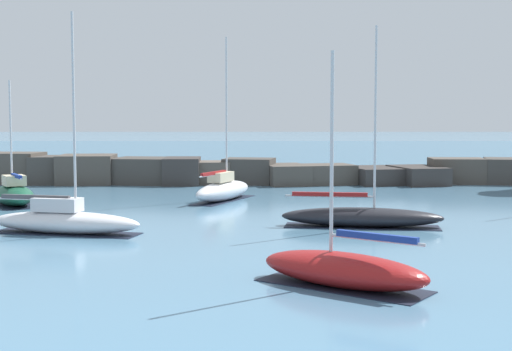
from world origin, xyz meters
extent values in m
cube|color=teal|center=(0.00, 110.27, 0.00)|extent=(400.00, 116.00, 0.01)
cube|color=#4C443D|center=(-23.36, 50.63, 1.30)|extent=(4.57, 4.11, 2.60)
cube|color=#423D38|center=(-20.30, 50.44, 1.16)|extent=(3.22, 4.32, 2.32)
cube|color=#4C443D|center=(-17.21, 50.57, 1.20)|extent=(4.87, 5.18, 2.41)
cube|color=#423D38|center=(-12.21, 50.44, 1.09)|extent=(5.81, 5.27, 2.17)
cube|color=#383330|center=(-9.13, 49.90, 1.11)|extent=(3.11, 4.62, 2.21)
cube|color=brown|center=(-6.74, 50.35, 0.94)|extent=(3.35, 3.76, 1.88)
cube|color=#423D38|center=(-3.53, 50.19, 1.07)|extent=(4.58, 4.00, 2.13)
cube|color=#4C443D|center=(-0.50, 49.83, 0.82)|extent=(4.28, 5.65, 1.64)
cube|color=#4C443D|center=(2.92, 49.97, 0.82)|extent=(5.05, 4.57, 1.64)
cube|color=#383330|center=(7.08, 50.42, 0.69)|extent=(4.95, 6.25, 1.38)
cube|color=#383330|center=(10.55, 49.94, 0.74)|extent=(4.58, 6.08, 1.48)
cube|color=#4C443D|center=(14.08, 50.82, 1.06)|extent=(4.75, 3.86, 2.11)
ellipsoid|color=black|center=(2.36, 26.18, 0.49)|extent=(8.29, 3.00, 0.97)
cube|color=black|center=(2.36, 26.18, 0.01)|extent=(7.88, 2.91, 0.03)
cylinder|color=silver|center=(2.97, 26.10, 5.49)|extent=(0.12, 0.12, 9.02)
cylinder|color=#BCBCC1|center=(0.76, 26.41, 1.52)|extent=(4.43, 0.71, 0.10)
cube|color=maroon|center=(0.76, 26.41, 1.62)|extent=(3.78, 0.72, 0.20)
ellipsoid|color=white|center=(-12.01, 24.11, 0.52)|extent=(7.79, 3.51, 1.05)
cube|color=black|center=(-12.01, 24.11, 0.01)|extent=(7.41, 3.39, 0.03)
cube|color=silver|center=(-12.38, 24.20, 1.37)|extent=(2.44, 1.50, 0.64)
cylinder|color=silver|center=(-11.46, 23.98, 5.70)|extent=(0.12, 0.12, 9.31)
cylinder|color=#BCBCC1|center=(-13.49, 24.46, 1.60)|extent=(4.08, 1.05, 0.10)
cube|color=#4C4C51|center=(-13.49, 24.46, 1.70)|extent=(3.49, 1.01, 0.20)
ellipsoid|color=white|center=(-5.14, 37.89, 0.64)|extent=(4.39, 7.35, 1.28)
cube|color=black|center=(-5.14, 37.89, 0.01)|extent=(4.22, 7.00, 0.03)
cube|color=beige|center=(-5.28, 37.56, 1.60)|extent=(1.72, 2.37, 0.64)
cylinder|color=silver|center=(-4.93, 38.39, 6.06)|extent=(0.12, 0.12, 9.56)
cylinder|color=#BCBCC1|center=(-5.70, 36.56, 1.83)|extent=(1.62, 3.71, 0.10)
cube|color=maroon|center=(-5.70, 36.56, 1.93)|extent=(1.48, 3.20, 0.20)
ellipsoid|color=maroon|center=(-0.15, 13.37, 0.55)|extent=(6.02, 5.19, 1.09)
cube|color=black|center=(-0.15, 13.37, 0.01)|extent=(5.76, 4.98, 0.03)
cylinder|color=silver|center=(-0.51, 13.63, 4.34)|extent=(0.12, 0.12, 6.50)
cylinder|color=#BCBCC1|center=(0.80, 12.67, 1.64)|extent=(2.69, 2.00, 0.10)
cube|color=navy|center=(0.80, 12.67, 1.74)|extent=(2.35, 1.80, 0.20)
ellipsoid|color=#195138|center=(-18.20, 35.16, 0.64)|extent=(4.55, 5.74, 1.28)
cube|color=black|center=(-18.20, 35.16, 0.01)|extent=(4.38, 5.48, 0.03)
cube|color=beige|center=(-18.07, 34.93, 1.60)|extent=(1.85, 1.99, 0.64)
cylinder|color=silver|center=(-18.40, 35.51, 4.56)|extent=(0.12, 0.12, 6.57)
cylinder|color=#BCBCC1|center=(-17.68, 34.24, 1.83)|extent=(1.53, 2.60, 0.10)
cube|color=navy|center=(-17.68, 34.24, 1.93)|extent=(1.40, 2.27, 0.20)
camera|label=1|loc=(-2.96, -9.32, 5.40)|focal=50.00mm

